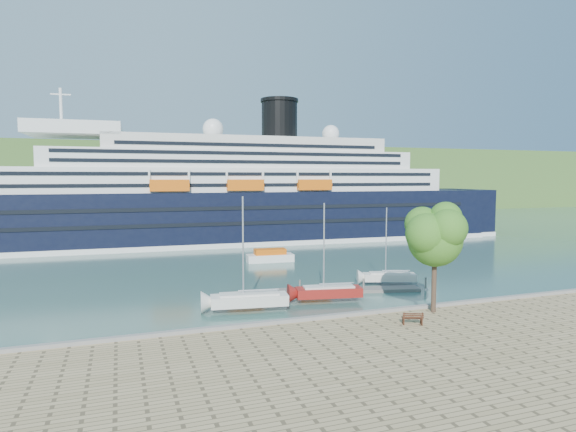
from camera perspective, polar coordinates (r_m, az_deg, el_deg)
The scene contains 11 objects.
ground at distance 43.05m, azimuth 8.54°, elevation -12.71°, with size 400.00×400.00×0.00m, color #31574F.
far_hillside at distance 182.28m, azimuth -13.37°, elevation 4.22°, with size 400.00×50.00×24.00m, color #395E25.
quay_coping at distance 42.55m, azimuth 8.69°, elevation -11.30°, with size 220.00×0.50×0.30m, color slate.
cruise_ship at distance 95.28m, azimuth -8.81°, elevation 5.46°, with size 127.42×18.55×28.61m, color black, non-canonical shape.
park_bench at distance 40.59m, azimuth 14.53°, elevation -11.59°, with size 1.73×0.71×1.11m, color #402012, non-canonical shape.
promenade_tree at distance 43.76m, azimuth 16.99°, elevation -4.22°, with size 6.29×6.29×10.42m, color #31631A, non-canonical shape.
floating_pontoon at distance 54.85m, azimuth 7.09°, elevation -8.71°, with size 16.22×1.98×0.36m, color slate, non-canonical shape.
sailboat_white_near at distance 45.88m, azimuth -4.64°, elevation -4.86°, with size 8.12×2.25×10.48m, color silver, non-canonical shape.
sailboat_red at distance 49.52m, azimuth 4.87°, elevation -4.62°, with size 7.51×2.09×9.70m, color maroon, non-canonical shape.
sailboat_white_far at distance 58.48m, azimuth 11.99°, elevation -3.74°, with size 6.81×1.89×8.79m, color silver, non-canonical shape.
tender_launch at distance 73.27m, azimuth -2.15°, elevation -4.67°, with size 7.14×2.44×1.97m, color #DB5B0C, non-canonical shape.
Camera 1 is at (-19.41, -36.24, 12.75)m, focal length 30.00 mm.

